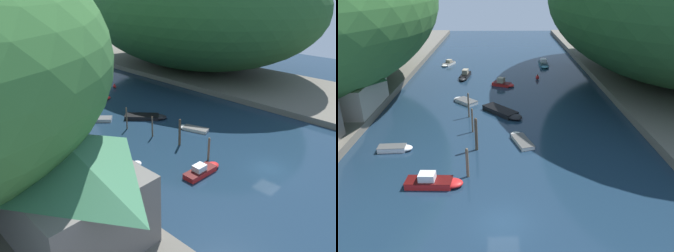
{
  "view_description": "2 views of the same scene",
  "coord_description": "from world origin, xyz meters",
  "views": [
    {
      "loc": [
        -31.32,
        -14.18,
        19.91
      ],
      "look_at": [
        -1.27,
        15.02,
        1.15
      ],
      "focal_mm": 35.0,
      "sensor_mm": 36.0,
      "label": 1
    },
    {
      "loc": [
        -0.17,
        -19.25,
        16.87
      ],
      "look_at": [
        0.45,
        14.32,
        1.47
      ],
      "focal_mm": 35.0,
      "sensor_mm": 36.0,
      "label": 2
    }
  ],
  "objects": [
    {
      "name": "boat_small_dinghy",
      "position": [
        0.37,
        33.8,
        0.4
      ],
      "size": [
        4.06,
        2.98,
        1.36
      ],
      "rotation": [
        0.0,
        0.0,
        4.27
      ],
      "color": "red",
      "rests_on": "water_surface"
    },
    {
      "name": "boat_yellow_tender",
      "position": [
        2.08,
        13.37,
        0.21
      ],
      "size": [
        2.75,
        4.73,
        0.42
      ],
      "rotation": [
        0.0,
        0.0,
        0.31
      ],
      "color": "silver",
      "rests_on": "water_surface"
    },
    {
      "name": "water_surface",
      "position": [
        0.0,
        30.0,
        0.0
      ],
      "size": [
        130.0,
        130.0,
        0.0
      ],
      "primitive_type": "plane",
      "color": "#192D42",
      "rests_on": "ground"
    },
    {
      "name": "mooring_post_nearest",
      "position": [
        -3.21,
        6.35,
        1.5
      ],
      "size": [
        0.27,
        0.27,
        2.98
      ],
      "color": "brown",
      "rests_on": "water_surface"
    },
    {
      "name": "boat_moored_right",
      "position": [
        -11.23,
        11.46,
        0.28
      ],
      "size": [
        3.63,
        1.42,
        0.56
      ],
      "rotation": [
        0.0,
        0.0,
        4.77
      ],
      "color": "white",
      "rests_on": "water_surface"
    },
    {
      "name": "person_by_boathouse",
      "position": [
        -17.29,
        7.87,
        1.96
      ],
      "size": [
        0.24,
        0.39,
        1.69
      ],
      "rotation": [
        0.0,
        0.0,
        1.61
      ],
      "color": "#282D3D",
      "rests_on": "left_bank"
    },
    {
      "name": "hillside_right",
      "position": [
        28.44,
        35.7,
        14.29
      ],
      "size": [
        41.59,
        58.23,
        26.6
      ],
      "color": "#285628",
      "rests_on": "right_bank"
    },
    {
      "name": "mooring_post_second",
      "position": [
        -2.72,
        11.49,
        1.85
      ],
      "size": [
        0.32,
        0.32,
        3.68
      ],
      "color": "#4C3D2D",
      "rests_on": "water_surface"
    },
    {
      "name": "boat_far_right_bank",
      "position": [
        -6.61,
        38.58,
        0.43
      ],
      "size": [
        1.99,
        5.43,
        1.42
      ],
      "rotation": [
        0.0,
        0.0,
        3.01
      ],
      "color": "black",
      "rests_on": "water_surface"
    },
    {
      "name": "waterfront_building",
      "position": [
        -21.63,
        6.89,
        5.51
      ],
      "size": [
        9.38,
        14.47,
        8.74
      ],
      "color": "slate",
      "rests_on": "left_bank"
    },
    {
      "name": "right_bank",
      "position": [
        27.34,
        30.0,
        0.49
      ],
      "size": [
        22.0,
        120.0,
        0.99
      ],
      "color": "#666056",
      "rests_on": "ground"
    },
    {
      "name": "boat_far_upstream",
      "position": [
        -5.49,
        26.02,
        0.24
      ],
      "size": [
        4.07,
        4.06,
        0.49
      ],
      "rotation": [
        0.0,
        0.0,
        0.79
      ],
      "color": "white",
      "rests_on": "water_surface"
    },
    {
      "name": "boathouse_shed",
      "position": [
        -19.92,
        21.57,
        3.78
      ],
      "size": [
        7.53,
        10.52,
        5.41
      ],
      "color": "#B2A899",
      "rests_on": "left_bank"
    },
    {
      "name": "boat_near_quay",
      "position": [
        0.33,
        21.18,
        0.31
      ],
      "size": [
        5.79,
        6.14,
        0.63
      ],
      "rotation": [
        0.0,
        0.0,
        3.87
      ],
      "color": "black",
      "rests_on": "water_surface"
    },
    {
      "name": "person_on_quay",
      "position": [
        -18.67,
        12.64,
        1.96
      ],
      "size": [
        0.33,
        0.43,
        1.69
      ],
      "rotation": [
        0.0,
        0.0,
        1.25
      ],
      "color": "#282D3D",
      "rests_on": "left_bank"
    },
    {
      "name": "boat_red_skiff",
      "position": [
        -6.0,
        4.95,
        0.4
      ],
      "size": [
        5.09,
        1.71,
        1.28
      ],
      "rotation": [
        0.0,
        0.0,
        4.68
      ],
      "color": "red",
      "rests_on": "water_surface"
    },
    {
      "name": "mooring_post_middle",
      "position": [
        -3.47,
        15.89,
        1.51
      ],
      "size": [
        0.21,
        0.21,
        3.01
      ],
      "color": "brown",
      "rests_on": "water_surface"
    },
    {
      "name": "boat_navy_launch",
      "position": [
        8.85,
        47.31,
        0.39
      ],
      "size": [
        1.73,
        5.86,
        1.3
      ],
      "rotation": [
        0.0,
        0.0,
        3.13
      ],
      "color": "teal",
      "rests_on": "water_surface"
    },
    {
      "name": "mooring_post_fourth",
      "position": [
        -4.29,
        20.4,
        1.68
      ],
      "size": [
        0.21,
        0.21,
        3.35
      ],
      "color": "brown",
      "rests_on": "water_surface"
    },
    {
      "name": "boat_mid_channel",
      "position": [
        -11.0,
        48.1,
        0.33
      ],
      "size": [
        2.79,
        4.25,
        1.06
      ],
      "rotation": [
        0.0,
        0.0,
        2.75
      ],
      "color": "silver",
      "rests_on": "water_surface"
    },
    {
      "name": "channel_buoy_near",
      "position": [
        6.51,
        37.56,
        0.38
      ],
      "size": [
        0.66,
        0.66,
        0.99
      ],
      "color": "red",
      "rests_on": "water_surface"
    }
  ]
}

